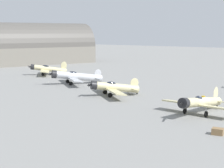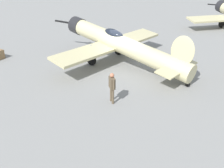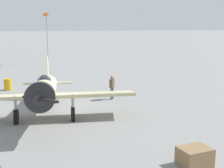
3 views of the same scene
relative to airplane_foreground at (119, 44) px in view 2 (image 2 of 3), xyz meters
The scene contains 3 objects.
ground_plane 1.63m from the airplane_foreground, ahead, with size 400.00×400.00×0.00m, color gray.
airplane_foreground is the anchor object (origin of this frame).
ground_crew_mechanic 5.64m from the airplane_foreground, 56.07° to the right, with size 0.58×0.45×1.71m.
Camera 2 is at (9.75, -13.34, 6.71)m, focal length 38.69 mm.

